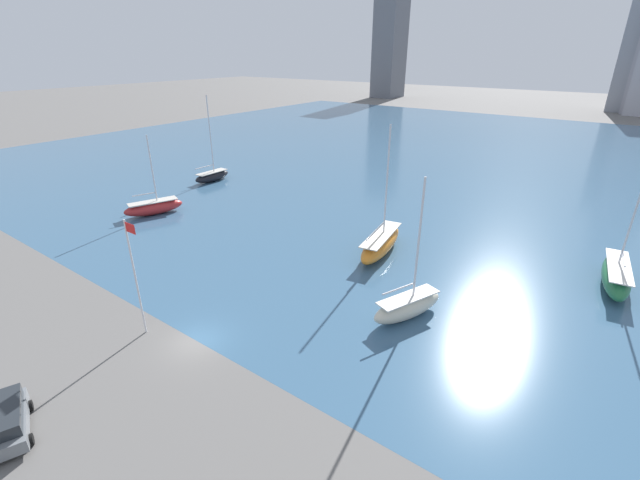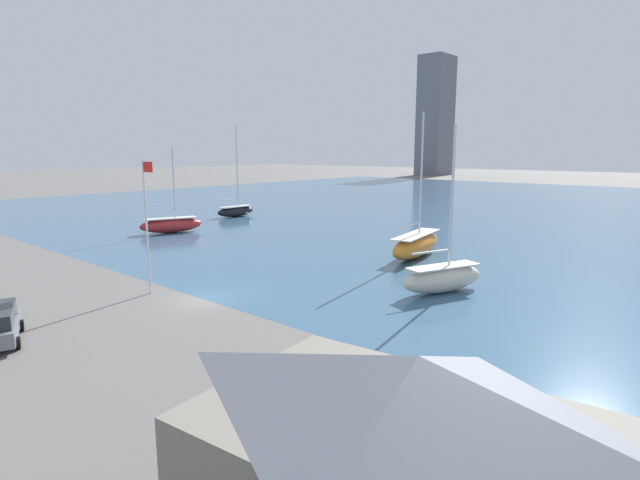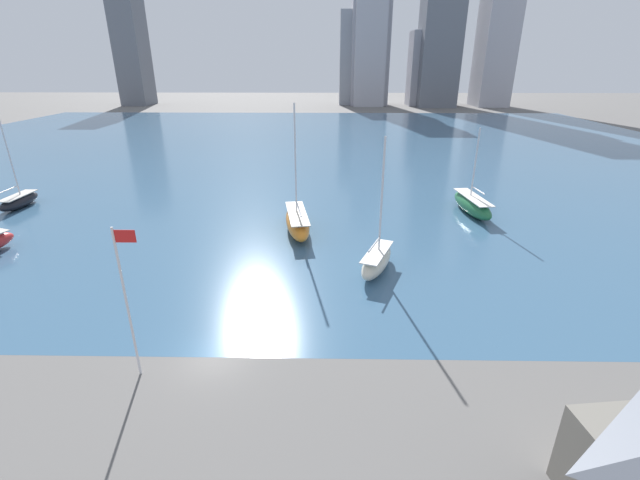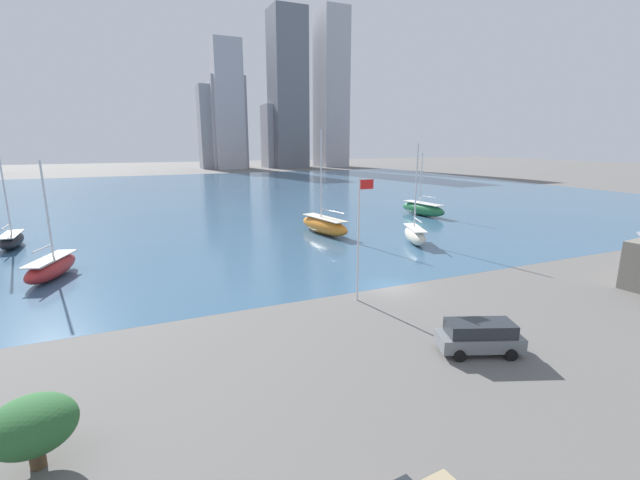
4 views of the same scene
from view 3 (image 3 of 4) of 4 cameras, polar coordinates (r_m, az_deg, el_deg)
name	(u,v)px [view 3 (image 3 of 4)]	position (r m, az deg, el deg)	size (l,w,h in m)	color
ground_plane	(216,357)	(28.68, -13.74, -14.97)	(500.00, 500.00, 0.00)	#605E5B
harbor_water	(295,149)	(93.72, -3.35, 12.05)	(180.00, 140.00, 0.00)	#385B7A
flag_pole	(127,299)	(26.04, -24.33, -7.12)	(1.24, 0.14, 9.37)	silver
distant_city_skyline	(408,30)	(194.13, 11.68, 25.76)	(160.50, 21.70, 72.85)	slate
sailboat_green	(472,205)	(55.44, 19.61, 4.46)	(3.30, 9.67, 10.19)	#236B3D
sailboat_orange	(297,222)	(46.48, -3.04, 2.46)	(3.94, 10.18, 13.48)	orange
sailboat_cream	(377,260)	(37.96, 7.58, -2.69)	(4.24, 7.04, 11.75)	beige
sailboat_black	(19,200)	(66.70, -35.22, 4.35)	(2.14, 6.73, 13.64)	black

